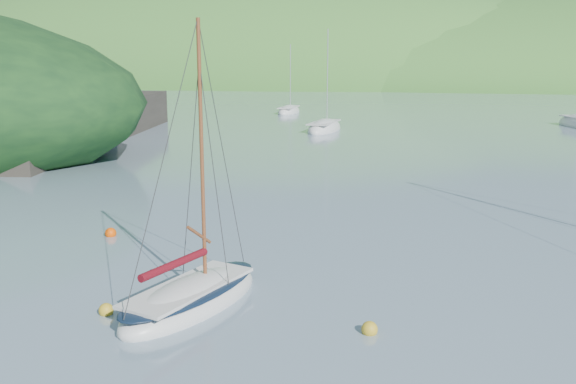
# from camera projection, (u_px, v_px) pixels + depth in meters

# --- Properties ---
(ground) EXTENTS (700.00, 700.00, 0.00)m
(ground) POSITION_uv_depth(u_px,v_px,m) (277.00, 335.00, 17.73)
(ground) COLOR slate
(ground) RESTS_ON ground
(shoreline_hills) EXTENTS (690.00, 135.00, 56.00)m
(shoreline_hills) POSITION_uv_depth(u_px,v_px,m) (400.00, 81.00, 183.51)
(shoreline_hills) COLOR #36752C
(shoreline_hills) RESTS_ON ground
(daysailer_white) EXTENTS (3.79, 6.41, 9.29)m
(daysailer_white) POSITION_uv_depth(u_px,v_px,m) (191.00, 299.00, 19.79)
(daysailer_white) COLOR white
(daysailer_white) RESTS_ON ground
(distant_sloop_a) EXTENTS (3.30, 7.84, 10.92)m
(distant_sloop_a) POSITION_uv_depth(u_px,v_px,m) (324.00, 129.00, 64.59)
(distant_sloop_a) COLOR white
(distant_sloop_a) RESTS_ON ground
(distant_sloop_c) EXTENTS (2.44, 6.75, 9.60)m
(distant_sloop_c) POSITION_uv_depth(u_px,v_px,m) (289.00, 112.00, 83.91)
(distant_sloop_c) COLOR white
(distant_sloop_c) RESTS_ON ground
(mooring_buoys) EXTENTS (21.89, 11.40, 0.48)m
(mooring_buoys) POSITION_uv_depth(u_px,v_px,m) (272.00, 274.00, 22.33)
(mooring_buoys) COLOR gold
(mooring_buoys) RESTS_ON ground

